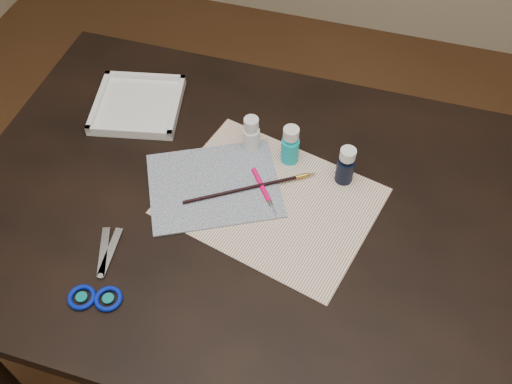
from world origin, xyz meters
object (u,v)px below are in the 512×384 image
(paper, at_px, (271,201))
(palette_tray, at_px, (138,104))
(scissors, at_px, (99,268))
(paint_bottle_cyan, at_px, (290,145))
(paint_bottle_navy, at_px, (346,165))
(paint_bottle_white, at_px, (251,134))
(canvas, at_px, (214,185))

(paper, distance_m, palette_tray, 0.44)
(paper, distance_m, scissors, 0.39)
(paint_bottle_cyan, height_order, paint_bottle_navy, paint_bottle_cyan)
(paint_bottle_white, height_order, paint_bottle_navy, paint_bottle_navy)
(canvas, bearing_deg, paint_bottle_navy, 20.54)
(paint_bottle_cyan, height_order, palette_tray, paint_bottle_cyan)
(canvas, distance_m, palette_tray, 0.32)
(scissors, bearing_deg, paint_bottle_white, -46.45)
(paper, bearing_deg, canvas, 178.54)
(paint_bottle_white, bearing_deg, palette_tray, 171.21)
(paper, distance_m, canvas, 0.13)
(canvas, xyz_separation_m, palette_tray, (-0.26, 0.18, 0.01))
(paint_bottle_cyan, relative_size, palette_tray, 0.48)
(paint_bottle_cyan, bearing_deg, paint_bottle_navy, -9.87)
(paint_bottle_cyan, height_order, scissors, paint_bottle_cyan)
(paper, bearing_deg, paint_bottle_white, 122.35)
(paint_bottle_white, distance_m, paint_bottle_navy, 0.23)
(paper, height_order, paint_bottle_navy, paint_bottle_navy)
(paint_bottle_cyan, relative_size, paint_bottle_navy, 1.03)
(paper, relative_size, canvas, 1.52)
(paint_bottle_white, height_order, palette_tray, paint_bottle_white)
(canvas, distance_m, scissors, 0.31)
(paper, relative_size, paint_bottle_navy, 4.46)
(paint_bottle_white, bearing_deg, paper, -57.65)
(paint_bottle_navy, bearing_deg, palette_tray, 171.54)
(paint_bottle_white, xyz_separation_m, scissors, (-0.20, -0.40, -0.04))
(paint_bottle_white, distance_m, scissors, 0.45)
(scissors, height_order, palette_tray, palette_tray)
(paint_bottle_white, bearing_deg, paint_bottle_navy, -8.01)
(palette_tray, bearing_deg, paper, -25.00)
(paint_bottle_white, height_order, paint_bottle_cyan, paint_bottle_cyan)
(scissors, distance_m, palette_tray, 0.46)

